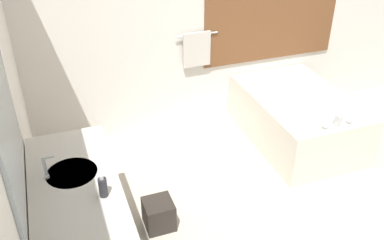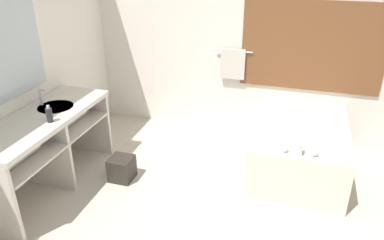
{
  "view_description": "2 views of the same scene",
  "coord_description": "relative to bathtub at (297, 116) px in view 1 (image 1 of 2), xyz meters",
  "views": [
    {
      "loc": [
        -1.9,
        -2.08,
        2.79
      ],
      "look_at": [
        -0.76,
        1.04,
        0.78
      ],
      "focal_mm": 40.0,
      "sensor_mm": 36.0,
      "label": 1
    },
    {
      "loc": [
        0.57,
        -2.51,
        2.44
      ],
      "look_at": [
        -0.47,
        0.87,
        0.74
      ],
      "focal_mm": 35.0,
      "sensor_mm": 36.0,
      "label": 2
    }
  ],
  "objects": [
    {
      "name": "bathtub",
      "position": [
        0.0,
        0.0,
        0.0
      ],
      "size": [
        1.01,
        1.52,
        0.69
      ],
      "color": "silver",
      "rests_on": "ground_plane"
    },
    {
      "name": "sink_faucet",
      "position": [
        -2.7,
        -0.9,
        0.62
      ],
      "size": [
        0.09,
        0.04,
        0.18
      ],
      "color": "silver",
      "rests_on": "vanity_counter"
    },
    {
      "name": "soap_dispenser",
      "position": [
        -2.35,
        -1.23,
        0.61
      ],
      "size": [
        0.06,
        0.06,
        0.17
      ],
      "color": "#28282D",
      "rests_on": "vanity_counter"
    },
    {
      "name": "wall_back_with_blinds",
      "position": [
        -0.63,
        0.8,
        1.03
      ],
      "size": [
        7.4,
        0.13,
        2.7
      ],
      "color": "white",
      "rests_on": "ground_plane"
    },
    {
      "name": "wall_left_with_mirror",
      "position": [
        -2.88,
        -1.42,
        1.04
      ],
      "size": [
        0.08,
        7.4,
        2.7
      ],
      "color": "white",
      "rests_on": "ground_plane"
    },
    {
      "name": "waste_bin",
      "position": [
        -1.87,
        -0.79,
        -0.18
      ],
      "size": [
        0.25,
        0.25,
        0.27
      ],
      "color": "#2D2823",
      "rests_on": "ground_plane"
    },
    {
      "name": "vanity_counter",
      "position": [
        -2.53,
        -1.12,
        0.31
      ],
      "size": [
        0.62,
        1.67,
        0.85
      ],
      "color": "silver",
      "rests_on": "ground_plane"
    }
  ]
}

